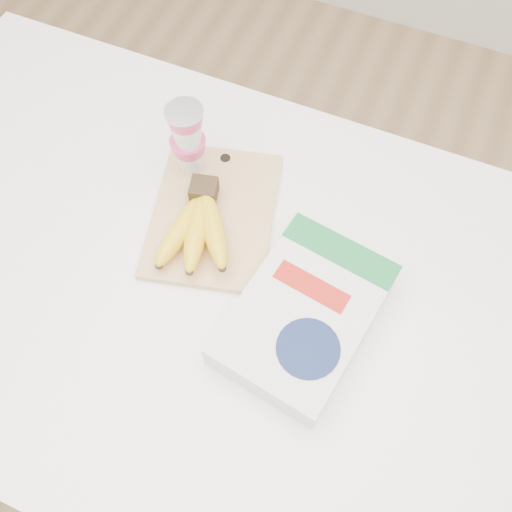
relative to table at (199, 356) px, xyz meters
The scene contains 6 objects.
room 0.86m from the table, ahead, with size 4.00×4.00×4.00m.
table is the anchor object (origin of this frame).
cutting_board 0.52m from the table, 80.38° to the left, with size 0.22×0.30×0.01m, color #E4BC7D.
bananas 0.54m from the table, 77.40° to the left, with size 0.15×0.20×0.06m.
yogurt_stack 0.63m from the table, 106.70° to the left, with size 0.07×0.07×0.16m.
cereal_box 0.58m from the table, ahead, with size 0.24×0.32×0.07m.
Camera 1 is at (0.31, -0.37, 1.88)m, focal length 40.00 mm.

